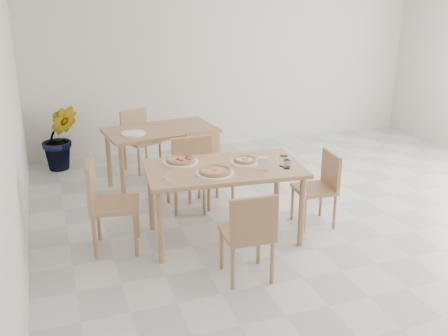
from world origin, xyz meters
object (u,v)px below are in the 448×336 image
object	(u,v)px
main_table	(224,175)
tumbler_a	(284,161)
plate_mushroom	(245,162)
chair_back_s	(189,167)
chair_east	(321,183)
plate_pepperoni	(181,162)
pizza_margherita	(215,171)
second_table	(161,137)
potted_plant	(60,138)
chair_north	(207,163)
chair_back_n	(139,135)
chair_south	(250,231)
plate_margherita	(215,173)
pizza_pepperoni	(181,160)
tumbler_b	(287,164)
plate_empty	(133,133)
chair_west	(105,199)
pizza_mushroom	(245,160)
napkin_holder	(263,164)

from	to	relation	value
main_table	tumbler_a	xyz separation A→B (m)	(0.55, -0.17, 0.13)
plate_mushroom	chair_back_s	world-z (taller)	chair_back_s
main_table	chair_east	bearing A→B (deg)	3.28
plate_pepperoni	chair_back_s	world-z (taller)	chair_back_s
plate_mushroom	pizza_margherita	xyz separation A→B (m)	(-0.38, -0.20, 0.02)
second_table	chair_back_s	xyz separation A→B (m)	(0.14, -0.77, -0.14)
tumbler_a	potted_plant	size ratio (longest dim) A/B	0.12
chair_north	second_table	distance (m)	0.80
pizza_margherita	chair_back_n	distance (m)	2.49
chair_south	tumbler_a	bearing A→B (deg)	-129.03
pizza_margherita	second_table	world-z (taller)	pizza_margherita
chair_east	potted_plant	bearing A→B (deg)	-132.64
plate_margherita	chair_east	bearing A→B (deg)	6.06
plate_margherita	potted_plant	distance (m)	3.08
pizza_margherita	chair_back_n	xyz separation A→B (m)	(-0.27, 2.46, -0.31)
plate_mushroom	chair_back_s	size ratio (longest dim) A/B	0.34
main_table	chair_south	world-z (taller)	chair_south
chair_east	chair_back_s	bearing A→B (deg)	-119.09
chair_back_n	tumbler_a	bearing A→B (deg)	-91.29
chair_back_n	plate_pepperoni	bearing A→B (deg)	-111.11
chair_south	pizza_pepperoni	xyz separation A→B (m)	(-0.29, 1.08, 0.31)
tumbler_b	plate_pepperoni	bearing A→B (deg)	151.80
second_table	plate_empty	size ratio (longest dim) A/B	4.81
chair_west	second_table	xyz separation A→B (m)	(0.85, 1.39, 0.14)
chair_east	pizza_mushroom	xyz separation A→B (m)	(-0.82, 0.07, 0.33)
plate_mushroom	chair_north	bearing A→B (deg)	99.13
chair_south	plate_margherita	world-z (taller)	chair_south
chair_back_s	potted_plant	world-z (taller)	potted_plant
plate_mushroom	pizza_mushroom	size ratio (longest dim) A/B	1.01
pizza_margherita	plate_empty	bearing A→B (deg)	106.90
pizza_margherita	pizza_mushroom	bearing A→B (deg)	27.70
pizza_mushroom	potted_plant	xyz separation A→B (m)	(-1.64, 2.59, -0.34)
potted_plant	chair_west	bearing A→B (deg)	-83.39
plate_mushroom	chair_west	bearing A→B (deg)	175.35
chair_south	pizza_mushroom	size ratio (longest dim) A/B	2.80
napkin_holder	chair_back_n	size ratio (longest dim) A/B	0.16
plate_pepperoni	pizza_pepperoni	xyz separation A→B (m)	(0.00, 0.00, 0.02)
chair_south	chair_east	distance (m)	1.38
pizza_pepperoni	chair_back_n	distance (m)	2.08
tumbler_b	second_table	xyz separation A→B (m)	(-0.82, 1.77, -0.14)
pizza_margherita	tumbler_a	xyz separation A→B (m)	(0.69, -0.01, 0.02)
plate_pepperoni	main_table	bearing A→B (deg)	-33.94
chair_east	napkin_holder	bearing A→B (deg)	-71.62
pizza_margherita	pizza_pepperoni	xyz separation A→B (m)	(-0.22, 0.41, 0.00)
chair_north	plate_empty	size ratio (longest dim) A/B	2.97
pizza_pepperoni	chair_back_n	xyz separation A→B (m)	(-0.05, 2.05, -0.31)
plate_mushroom	pizza_margherita	size ratio (longest dim) A/B	0.95
chair_south	chair_north	size ratio (longest dim) A/B	0.96
plate_mushroom	second_table	world-z (taller)	plate_mushroom
tumbler_b	second_table	size ratio (longest dim) A/B	0.06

